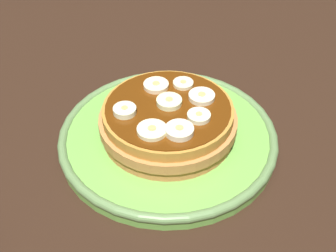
{
  "coord_description": "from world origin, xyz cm",
  "views": [
    {
      "loc": [
        -41.89,
        -9.77,
        40.21
      ],
      "look_at": [
        0.0,
        0.0,
        2.94
      ],
      "focal_mm": 48.38,
      "sensor_mm": 36.0,
      "label": 1
    }
  ],
  "objects": [
    {
      "name": "plate",
      "position": [
        0.0,
        0.0,
        1.11
      ],
      "size": [
        27.94,
        27.94,
        2.05
      ],
      "color": "#72B74C",
      "rests_on": "ground_plane"
    },
    {
      "name": "banana_slice_6",
      "position": [
        -4.31,
        -2.33,
        6.32
      ],
      "size": [
        3.31,
        3.31,
        0.97
      ],
      "color": "#EEE9C1",
      "rests_on": "pancake_stack"
    },
    {
      "name": "banana_slice_7",
      "position": [
        4.9,
        -0.87,
        6.18
      ],
      "size": [
        2.65,
        2.65,
        0.68
      ],
      "color": "beige",
      "rests_on": "pancake_stack"
    },
    {
      "name": "banana_slice_4",
      "position": [
        -2.27,
        4.77,
        6.32
      ],
      "size": [
        2.79,
        2.79,
        0.97
      ],
      "color": "#ECF3C0",
      "rests_on": "pancake_stack"
    },
    {
      "name": "pancake_stack",
      "position": [
        0.24,
        -0.17,
        3.83
      ],
      "size": [
        17.22,
        17.22,
        4.32
      ],
      "color": "#C47740",
      "rests_on": "plate"
    },
    {
      "name": "ground_plane",
      "position": [
        0.0,
        0.0,
        -1.5
      ],
      "size": [
        140.0,
        140.0,
        3.0
      ],
      "primitive_type": "cube",
      "color": "black"
    },
    {
      "name": "banana_slice_5",
      "position": [
        2.6,
        -3.68,
        6.26
      ],
      "size": [
        3.29,
        3.29,
        0.85
      ],
      "color": "#F3EAC0",
      "rests_on": "pancake_stack"
    },
    {
      "name": "banana_slice_1",
      "position": [
        -4.86,
        0.73,
        6.21
      ],
      "size": [
        3.49,
        3.49,
        0.76
      ],
      "color": "#F3F2B8",
      "rests_on": "pancake_stack"
    },
    {
      "name": "banana_slice_3",
      "position": [
        -1.23,
        -4.01,
        6.25
      ],
      "size": [
        2.78,
        2.78,
        0.83
      ],
      "color": "#EFEFC0",
      "rests_on": "pancake_stack"
    },
    {
      "name": "banana_slice_0",
      "position": [
        0.63,
        0.18,
        6.29
      ],
      "size": [
        3.14,
        3.14,
        0.9
      ],
      "color": "#EAF2B3",
      "rests_on": "pancake_stack"
    },
    {
      "name": "banana_slice_2",
      "position": [
        3.62,
        2.41,
        6.23
      ],
      "size": [
        3.24,
        3.24,
        0.8
      ],
      "color": "#FCE7B6",
      "rests_on": "pancake_stack"
    }
  ]
}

